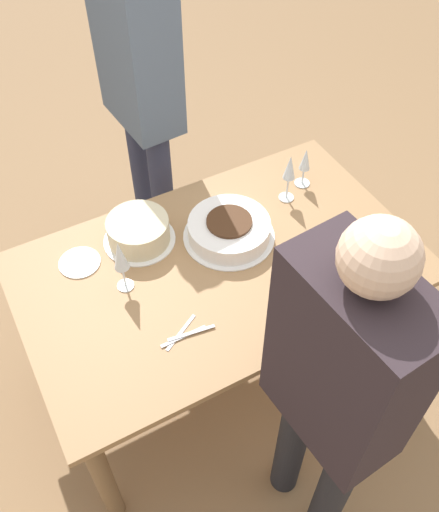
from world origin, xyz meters
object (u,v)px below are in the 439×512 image
at_px(wine_glass_extra, 120,257).
at_px(wine_glass_near, 305,162).
at_px(person_cutting, 337,387).
at_px(cake_back_decorated, 138,231).
at_px(cake_center_white, 229,229).
at_px(cake_front_chocolate, 350,264).
at_px(wine_glass_far, 290,170).
at_px(person_watching, 139,76).

bearing_deg(wine_glass_extra, wine_glass_near, 10.17).
bearing_deg(person_cutting, wine_glass_extra, 18.39).
height_order(cake_back_decorated, person_cutting, person_cutting).
distance_m(cake_center_white, cake_front_chocolate, 0.48).
distance_m(wine_glass_near, person_cutting, 1.10).
relative_size(wine_glass_near, wine_glass_far, 0.83).
bearing_deg(wine_glass_extra, person_watching, 61.29).
bearing_deg(cake_center_white, wine_glass_far, 13.88).
xyz_separation_m(cake_center_white, wine_glass_far, (0.32, 0.08, 0.11)).
bearing_deg(person_watching, cake_front_chocolate, 12.88).
distance_m(cake_back_decorated, person_cutting, 1.01).
height_order(cake_back_decorated, wine_glass_extra, wine_glass_extra).
bearing_deg(person_cutting, cake_front_chocolate, -47.72).
bearing_deg(wine_glass_extra, cake_back_decorated, 54.04).
xyz_separation_m(cake_center_white, person_cutting, (-0.12, -0.82, 0.19)).
xyz_separation_m(cake_back_decorated, wine_glass_near, (0.75, -0.03, 0.07)).
relative_size(cake_center_white, cake_back_decorated, 1.29).
height_order(wine_glass_far, wine_glass_extra, wine_glass_extra).
bearing_deg(person_cutting, person_watching, -7.80).
height_order(cake_center_white, cake_front_chocolate, cake_center_white).
bearing_deg(cake_front_chocolate, cake_back_decorated, 140.46).
distance_m(cake_center_white, person_watching, 0.79).
relative_size(wine_glass_near, person_cutting, 0.12).
bearing_deg(cake_front_chocolate, wine_glass_near, 76.04).
bearing_deg(cake_back_decorated, wine_glass_near, -2.21).
height_order(cake_front_chocolate, cake_back_decorated, cake_back_decorated).
xyz_separation_m(person_cutting, person_watching, (0.09, 1.56, 0.10)).
distance_m(cake_front_chocolate, wine_glass_extra, 0.84).
xyz_separation_m(cake_center_white, cake_front_chocolate, (0.31, -0.37, -0.00)).
height_order(cake_back_decorated, wine_glass_far, wine_glass_far).
relative_size(cake_back_decorated, person_watching, 0.16).
distance_m(wine_glass_far, person_watching, 0.76).
bearing_deg(person_watching, wine_glass_near, 32.80).
relative_size(cake_back_decorated, wine_glass_extra, 1.20).
height_order(cake_front_chocolate, person_cutting, person_cutting).
height_order(cake_front_chocolate, wine_glass_near, wine_glass_near).
height_order(wine_glass_near, person_watching, person_watching).
bearing_deg(wine_glass_far, wine_glass_extra, -171.54).
xyz_separation_m(cake_center_white, cake_back_decorated, (-0.32, 0.15, 0.01)).
bearing_deg(cake_center_white, person_cutting, -98.32).
bearing_deg(cake_back_decorated, cake_center_white, -25.45).
relative_size(cake_back_decorated, wine_glass_far, 1.26).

